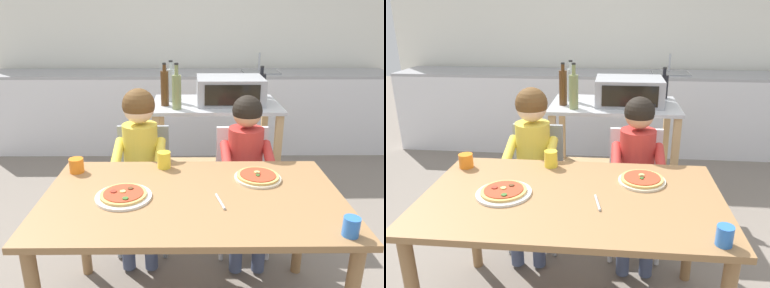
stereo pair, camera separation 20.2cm
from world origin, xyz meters
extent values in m
plane|color=slate|center=(0.00, 1.19, 0.00)|extent=(11.93, 11.93, 0.00)
cube|color=white|center=(0.00, 3.04, 1.35)|extent=(5.03, 0.12, 2.70)
cube|color=silver|center=(0.00, 2.63, 0.43)|extent=(4.53, 0.60, 0.86)
cube|color=#9E9EA3|center=(0.00, 2.63, 0.87)|extent=(4.53, 0.60, 0.03)
cube|color=gray|center=(0.79, 2.63, 0.88)|extent=(0.40, 0.33, 0.02)
cylinder|color=#B7BABF|center=(0.79, 2.75, 0.99)|extent=(0.02, 0.02, 0.20)
cube|color=#B7BABF|center=(0.19, 1.22, 0.86)|extent=(0.96, 0.60, 0.02)
cube|color=tan|center=(0.19, 1.22, 0.31)|extent=(0.88, 0.55, 0.02)
cube|color=tan|center=(-0.25, 0.96, 0.43)|extent=(0.05, 0.05, 0.85)
cube|color=tan|center=(0.63, 0.96, 0.43)|extent=(0.05, 0.05, 0.85)
cube|color=tan|center=(-0.25, 1.48, 0.43)|extent=(0.05, 0.05, 0.85)
cube|color=tan|center=(0.63, 1.48, 0.43)|extent=(0.05, 0.05, 0.85)
cube|color=#999BA0|center=(0.30, 1.22, 0.97)|extent=(0.50, 0.36, 0.20)
cube|color=black|center=(0.30, 1.04, 0.97)|extent=(0.40, 0.01, 0.15)
cylinder|color=black|center=(0.47, 1.03, 0.92)|extent=(0.02, 0.01, 0.02)
cylinder|color=olive|center=(-0.10, 1.03, 1.00)|extent=(0.07, 0.07, 0.24)
cylinder|color=olive|center=(-0.10, 1.03, 1.16)|extent=(0.03, 0.03, 0.07)
cylinder|color=black|center=(-0.10, 1.03, 1.20)|extent=(0.03, 0.03, 0.01)
cylinder|color=black|center=(0.58, 1.44, 0.97)|extent=(0.07, 0.07, 0.19)
cylinder|color=black|center=(0.58, 1.44, 1.09)|extent=(0.03, 0.03, 0.05)
cylinder|color=black|center=(0.58, 1.44, 1.12)|extent=(0.03, 0.03, 0.01)
cylinder|color=#4C2D14|center=(-0.19, 1.14, 1.00)|extent=(0.06, 0.06, 0.26)
cylinder|color=#4C2D14|center=(-0.19, 1.14, 1.16)|extent=(0.03, 0.03, 0.05)
cylinder|color=black|center=(-0.19, 1.14, 1.18)|extent=(0.03, 0.03, 0.01)
cylinder|color=#ADB7B2|center=(-0.15, 1.28, 1.00)|extent=(0.06, 0.06, 0.25)
cylinder|color=#ADB7B2|center=(-0.15, 1.28, 1.15)|extent=(0.03, 0.03, 0.05)
cylinder|color=black|center=(-0.15, 1.28, 1.18)|extent=(0.03, 0.03, 0.01)
cube|color=olive|center=(0.00, 0.00, 0.71)|extent=(1.42, 0.83, 0.03)
cylinder|color=olive|center=(-0.65, 0.36, 0.35)|extent=(0.06, 0.06, 0.69)
cylinder|color=olive|center=(0.65, 0.36, 0.35)|extent=(0.06, 0.06, 0.69)
cube|color=gray|center=(-0.32, 0.65, 0.44)|extent=(0.36, 0.36, 0.04)
cube|color=gray|center=(-0.32, 0.81, 0.63)|extent=(0.34, 0.03, 0.38)
cylinder|color=gray|center=(-0.17, 0.50, 0.22)|extent=(0.03, 0.03, 0.42)
cylinder|color=gray|center=(-0.47, 0.50, 0.22)|extent=(0.03, 0.03, 0.42)
cylinder|color=gray|center=(-0.17, 0.80, 0.22)|extent=(0.03, 0.03, 0.42)
cylinder|color=gray|center=(-0.47, 0.80, 0.22)|extent=(0.03, 0.03, 0.42)
cube|color=silver|center=(0.34, 0.61, 0.44)|extent=(0.36, 0.36, 0.04)
cube|color=silver|center=(0.34, 0.77, 0.63)|extent=(0.34, 0.03, 0.38)
cylinder|color=silver|center=(0.49, 0.46, 0.22)|extent=(0.03, 0.03, 0.42)
cylinder|color=silver|center=(0.19, 0.46, 0.22)|extent=(0.03, 0.03, 0.42)
cylinder|color=silver|center=(0.49, 0.76, 0.22)|extent=(0.03, 0.03, 0.42)
cylinder|color=silver|center=(0.19, 0.76, 0.22)|extent=(0.03, 0.03, 0.42)
cube|color=#424C6B|center=(-0.25, 0.51, 0.48)|extent=(0.10, 0.30, 0.10)
cylinder|color=#424C6B|center=(-0.25, 0.38, 0.24)|extent=(0.08, 0.08, 0.44)
cube|color=#424C6B|center=(-0.39, 0.51, 0.48)|extent=(0.10, 0.30, 0.10)
cylinder|color=#424C6B|center=(-0.39, 0.38, 0.24)|extent=(0.08, 0.08, 0.44)
cylinder|color=yellow|center=(-0.19, 0.55, 0.72)|extent=(0.06, 0.26, 0.15)
cylinder|color=yellow|center=(-0.45, 0.55, 0.72)|extent=(0.06, 0.26, 0.15)
cylinder|color=yellow|center=(-0.32, 0.65, 0.68)|extent=(0.22, 0.22, 0.40)
sphere|color=beige|center=(-0.32, 0.65, 0.99)|extent=(0.19, 0.19, 0.19)
sphere|color=brown|center=(-0.32, 0.65, 1.00)|extent=(0.20, 0.20, 0.20)
cube|color=#424C6B|center=(0.41, 0.47, 0.48)|extent=(0.10, 0.30, 0.10)
cylinder|color=#424C6B|center=(0.41, 0.34, 0.24)|extent=(0.08, 0.08, 0.44)
cube|color=#424C6B|center=(0.27, 0.47, 0.48)|extent=(0.10, 0.30, 0.10)
cylinder|color=#424C6B|center=(0.27, 0.34, 0.24)|extent=(0.08, 0.08, 0.44)
cylinder|color=#BC332D|center=(0.47, 0.51, 0.71)|extent=(0.06, 0.26, 0.15)
cylinder|color=#BC332D|center=(0.21, 0.51, 0.71)|extent=(0.06, 0.26, 0.15)
cylinder|color=#BC332D|center=(0.34, 0.61, 0.67)|extent=(0.22, 0.22, 0.38)
sphere|color=tan|center=(0.34, 0.61, 0.96)|extent=(0.18, 0.18, 0.18)
sphere|color=black|center=(0.34, 0.61, 0.97)|extent=(0.18, 0.18, 0.18)
cylinder|color=white|center=(-0.32, -0.02, 0.73)|extent=(0.26, 0.26, 0.01)
cylinder|color=tan|center=(-0.32, -0.02, 0.74)|extent=(0.22, 0.22, 0.01)
cylinder|color=#B23D23|center=(-0.32, -0.02, 0.75)|extent=(0.19, 0.19, 0.00)
cylinder|color=#DBC666|center=(-0.33, -0.02, 0.75)|extent=(0.03, 0.03, 0.01)
cylinder|color=maroon|center=(-0.37, -0.02, 0.75)|extent=(0.03, 0.03, 0.01)
cylinder|color=#563319|center=(-0.30, 0.02, 0.75)|extent=(0.03, 0.03, 0.01)
cylinder|color=#386628|center=(-0.30, -0.09, 0.75)|extent=(0.03, 0.03, 0.01)
cylinder|color=beige|center=(0.34, 0.17, 0.73)|extent=(0.24, 0.24, 0.01)
cylinder|color=tan|center=(0.34, 0.17, 0.74)|extent=(0.22, 0.22, 0.01)
cylinder|color=#B23D23|center=(0.34, 0.17, 0.75)|extent=(0.18, 0.18, 0.00)
cylinder|color=#DBC666|center=(0.34, 0.19, 0.75)|extent=(0.03, 0.03, 0.01)
cylinder|color=#386628|center=(0.34, 0.16, 0.75)|extent=(0.02, 0.02, 0.01)
cylinder|color=#563319|center=(0.34, 0.17, 0.75)|extent=(0.02, 0.02, 0.01)
cylinder|color=orange|center=(-0.62, 0.28, 0.76)|extent=(0.08, 0.08, 0.08)
cylinder|color=blue|center=(0.61, -0.34, 0.76)|extent=(0.06, 0.06, 0.08)
cylinder|color=yellow|center=(-0.15, 0.33, 0.77)|extent=(0.07, 0.07, 0.09)
cylinder|color=#B7BABF|center=(0.13, -0.07, 0.73)|extent=(0.04, 0.14, 0.01)
camera|label=1|loc=(-0.02, -1.60, 1.56)|focal=35.28mm
camera|label=2|loc=(0.18, -1.59, 1.56)|focal=35.28mm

